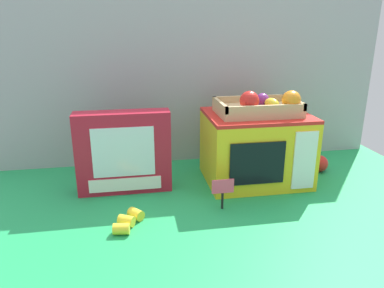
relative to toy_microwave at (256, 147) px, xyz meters
name	(u,v)px	position (x,y,z in m)	size (l,w,h in m)	color
ground_plane	(200,181)	(-0.20, 0.02, -0.13)	(1.70, 1.70, 0.00)	#219E54
display_back_panel	(189,80)	(-0.20, 0.27, 0.21)	(1.61, 0.03, 0.68)	#A0A3A8
toy_microwave	(256,147)	(0.00, 0.00, 0.00)	(0.36, 0.29, 0.25)	yellow
food_groups_crate	(261,107)	(0.00, -0.02, 0.16)	(0.28, 0.18, 0.09)	tan
cookie_set_box	(124,152)	(-0.47, -0.01, 0.01)	(0.32, 0.08, 0.28)	#B2192D
price_sign	(223,189)	(-0.17, -0.20, -0.06)	(0.07, 0.01, 0.10)	black
loose_toy_banana	(128,221)	(-0.47, -0.26, -0.11)	(0.09, 0.12, 0.03)	yellow
loose_toy_apple	(320,163)	(0.28, 0.03, -0.09)	(0.07, 0.07, 0.07)	red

